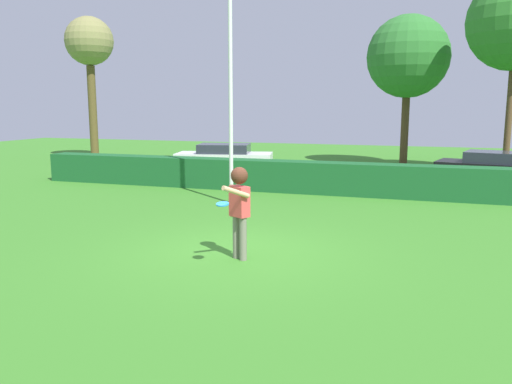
{
  "coord_description": "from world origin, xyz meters",
  "views": [
    {
      "loc": [
        3.51,
        -9.37,
        2.92
      ],
      "look_at": [
        0.2,
        0.65,
        1.15
      ],
      "focal_mm": 36.27,
      "sensor_mm": 36.0,
      "label": 1
    }
  ],
  "objects_px": {
    "lamppost": "(230,74)",
    "willow_tree": "(408,57)",
    "parked_car_white": "(224,157)",
    "person": "(239,201)",
    "bare_elm_tree": "(89,45)",
    "frisbee": "(223,204)",
    "parked_car_black": "(497,167)"
  },
  "relations": [
    {
      "from": "person",
      "to": "bare_elm_tree",
      "type": "height_order",
      "value": "bare_elm_tree"
    },
    {
      "from": "frisbee",
      "to": "lamppost",
      "type": "bearing_deg",
      "value": 109.61
    },
    {
      "from": "willow_tree",
      "to": "parked_car_black",
      "type": "bearing_deg",
      "value": -57.22
    },
    {
      "from": "lamppost",
      "to": "frisbee",
      "type": "bearing_deg",
      "value": -70.39
    },
    {
      "from": "frisbee",
      "to": "lamppost",
      "type": "distance_m",
      "value": 7.0
    },
    {
      "from": "lamppost",
      "to": "parked_car_white",
      "type": "height_order",
      "value": "lamppost"
    },
    {
      "from": "person",
      "to": "parked_car_black",
      "type": "height_order",
      "value": "person"
    },
    {
      "from": "lamppost",
      "to": "parked_car_white",
      "type": "bearing_deg",
      "value": 113.32
    },
    {
      "from": "person",
      "to": "bare_elm_tree",
      "type": "bearing_deg",
      "value": 132.65
    },
    {
      "from": "parked_car_white",
      "to": "parked_car_black",
      "type": "xyz_separation_m",
      "value": [
        11.02,
        -0.57,
        0.0
      ]
    },
    {
      "from": "lamppost",
      "to": "bare_elm_tree",
      "type": "bearing_deg",
      "value": 140.09
    },
    {
      "from": "person",
      "to": "lamppost",
      "type": "height_order",
      "value": "lamppost"
    },
    {
      "from": "parked_car_white",
      "to": "person",
      "type": "bearing_deg",
      "value": -67.08
    },
    {
      "from": "bare_elm_tree",
      "to": "willow_tree",
      "type": "relative_size",
      "value": 1.06
    },
    {
      "from": "lamppost",
      "to": "bare_elm_tree",
      "type": "distance_m",
      "value": 15.67
    },
    {
      "from": "lamppost",
      "to": "willow_tree",
      "type": "height_order",
      "value": "willow_tree"
    },
    {
      "from": "parked_car_white",
      "to": "parked_car_black",
      "type": "height_order",
      "value": "same"
    },
    {
      "from": "person",
      "to": "parked_car_white",
      "type": "relative_size",
      "value": 0.4
    },
    {
      "from": "parked_car_white",
      "to": "willow_tree",
      "type": "distance_m",
      "value": 10.03
    },
    {
      "from": "frisbee",
      "to": "bare_elm_tree",
      "type": "distance_m",
      "value": 21.91
    },
    {
      "from": "parked_car_white",
      "to": "parked_car_black",
      "type": "bearing_deg",
      "value": -2.97
    },
    {
      "from": "frisbee",
      "to": "parked_car_black",
      "type": "distance_m",
      "value": 13.77
    },
    {
      "from": "person",
      "to": "willow_tree",
      "type": "xyz_separation_m",
      "value": [
        2.27,
        17.22,
        4.07
      ]
    },
    {
      "from": "person",
      "to": "parked_car_white",
      "type": "xyz_separation_m",
      "value": [
        -5.18,
        12.26,
        -0.44
      ]
    },
    {
      "from": "parked_car_black",
      "to": "bare_elm_tree",
      "type": "relative_size",
      "value": 0.59
    },
    {
      "from": "person",
      "to": "lamppost",
      "type": "xyz_separation_m",
      "value": [
        -2.21,
        5.36,
        2.7
      ]
    },
    {
      "from": "person",
      "to": "bare_elm_tree",
      "type": "relative_size",
      "value": 0.23
    },
    {
      "from": "person",
      "to": "frisbee",
      "type": "distance_m",
      "value": 0.76
    },
    {
      "from": "frisbee",
      "to": "willow_tree",
      "type": "relative_size",
      "value": 0.03
    },
    {
      "from": "frisbee",
      "to": "parked_car_black",
      "type": "height_order",
      "value": "parked_car_black"
    },
    {
      "from": "frisbee",
      "to": "parked_car_black",
      "type": "relative_size",
      "value": 0.05
    },
    {
      "from": "person",
      "to": "bare_elm_tree",
      "type": "distance_m",
      "value": 21.4
    }
  ]
}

